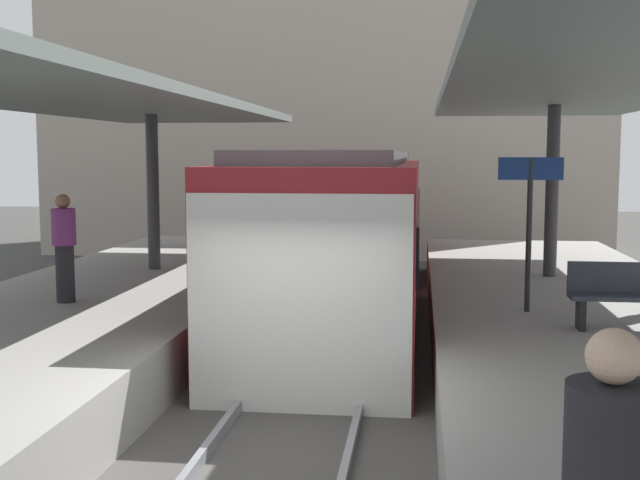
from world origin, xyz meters
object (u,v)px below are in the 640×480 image
at_px(commuter_train, 346,234).
at_px(platform_sign, 530,199).
at_px(passenger_near_bench, 64,246).
at_px(platform_bench, 624,294).

xyz_separation_m(commuter_train, platform_sign, (2.94, -3.57, 0.90)).
bearing_deg(platform_sign, commuter_train, 129.46).
height_order(commuter_train, platform_sign, commuter_train).
bearing_deg(passenger_near_bench, platform_bench, -6.71).
bearing_deg(commuter_train, platform_sign, -50.54).
bearing_deg(platform_bench, platform_sign, 135.82).
distance_m(platform_bench, passenger_near_bench, 8.06).
bearing_deg(commuter_train, passenger_near_bench, -137.19).
height_order(platform_bench, passenger_near_bench, passenger_near_bench).
height_order(commuter_train, passenger_near_bench, commuter_train).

